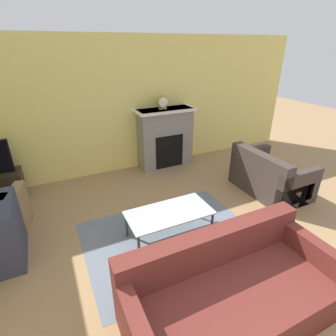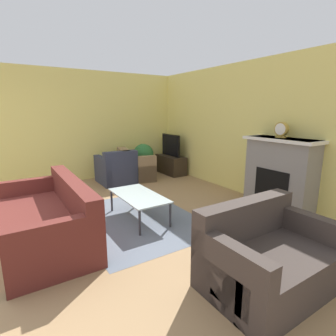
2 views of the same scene
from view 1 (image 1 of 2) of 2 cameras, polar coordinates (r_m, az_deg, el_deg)
The scene contains 7 objects.
wall_back at distance 5.48m, azimuth -11.90°, elevation 12.64°, with size 8.88×0.06×2.70m.
area_rug at distance 3.88m, azimuth 0.62°, elevation -14.85°, with size 2.38×1.79×0.00m.
fireplace at distance 5.76m, azimuth -0.62°, elevation 6.77°, with size 1.28×0.49×1.29m.
couch_sectional at distance 2.92m, azimuth 13.45°, elevation -25.20°, with size 2.11×0.99×0.82m.
couch_loveseat at distance 5.16m, azimuth 21.18°, elevation -1.92°, with size 0.89×1.31×0.82m.
coffee_table at distance 3.69m, azimuth 0.29°, elevation -10.01°, with size 1.18×0.59×0.41m.
mantel_clock at distance 5.55m, azimuth -1.15°, elevation 14.10°, with size 0.24×0.07×0.27m.
Camera 1 is at (-1.28, -0.40, 2.51)m, focal length 28.00 mm.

